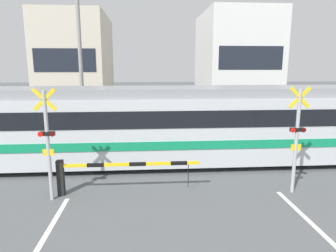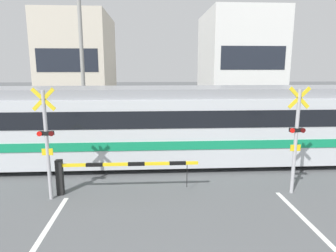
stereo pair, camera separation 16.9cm
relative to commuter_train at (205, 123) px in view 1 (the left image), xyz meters
The scene contains 11 objects.
rail_track_near 2.39m from the commuter_train, 155.34° to the right, with size 50.00×0.10×0.08m.
rail_track_far 2.39m from the commuter_train, 155.34° to the left, with size 50.00×0.10×0.08m.
commuter_train is the anchor object (origin of this frame).
crossing_barrier_near 5.04m from the commuter_train, 142.54° to the right, with size 4.48×0.20×1.14m.
crossing_barrier_far 3.20m from the commuter_train, 74.72° to the left, with size 4.48×0.20×1.14m.
crossing_signal_left 6.31m from the commuter_train, 148.09° to the right, with size 0.68×0.15×3.41m.
crossing_signal_right 4.02m from the commuter_train, 56.22° to the right, with size 0.68×0.15×3.41m.
pedestrian 6.54m from the commuter_train, 105.92° to the left, with size 0.38×0.22×1.70m.
building_left_of_street 15.90m from the commuter_train, 120.83° to the left, with size 5.10×7.67×8.09m.
building_right_of_street 14.69m from the commuter_train, 68.86° to the left, with size 5.68×7.67×8.43m.
utility_pole_streetside 8.48m from the commuter_train, 138.20° to the left, with size 0.22×0.22×7.80m.
Camera 1 is at (-0.89, -2.12, 3.98)m, focal length 32.00 mm.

